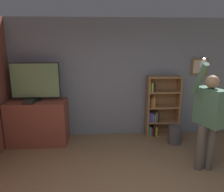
% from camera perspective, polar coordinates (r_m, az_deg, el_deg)
% --- Properties ---
extents(wall_back, '(7.09, 0.09, 2.70)m').
position_cam_1_polar(wall_back, '(5.07, 2.99, 4.52)').
color(wall_back, gray).
rests_on(wall_back, ground_plane).
extents(tv_ledge, '(1.25, 0.59, 0.96)m').
position_cam_1_polar(tv_ledge, '(5.05, -18.74, -6.51)').
color(tv_ledge, brown).
rests_on(tv_ledge, ground_plane).
extents(television, '(1.02, 0.22, 0.81)m').
position_cam_1_polar(television, '(4.87, -19.43, 3.63)').
color(television, black).
rests_on(television, tv_ledge).
extents(game_console, '(0.20, 0.21, 0.07)m').
position_cam_1_polar(game_console, '(4.78, -20.74, -1.38)').
color(game_console, black).
rests_on(game_console, tv_ledge).
extents(bookshelf, '(0.76, 0.28, 1.43)m').
position_cam_1_polar(bookshelf, '(5.21, 12.37, -3.16)').
color(bookshelf, '#997047').
rests_on(bookshelf, ground_plane).
extents(person, '(0.63, 0.58, 1.96)m').
position_cam_1_polar(person, '(3.96, 23.96, -4.35)').
color(person, '#56514C').
rests_on(person, ground_plane).
extents(waste_bin, '(0.28, 0.28, 0.41)m').
position_cam_1_polar(waste_bin, '(5.06, 16.05, -9.65)').
color(waste_bin, '#4C4C51').
rests_on(waste_bin, ground_plane).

